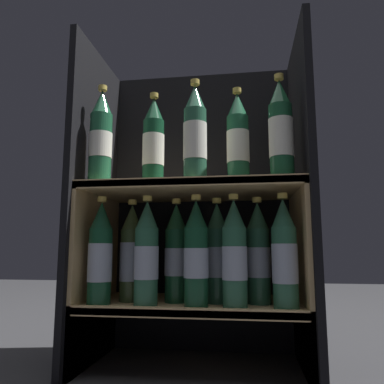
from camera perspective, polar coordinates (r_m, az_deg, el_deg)
fridge_back_wall at (r=1.33m, az=1.46°, el=-2.15°), size 0.67×0.02×0.98m
fridge_side_left at (r=1.24m, az=-14.72°, el=-1.35°), size 0.02×0.39×0.98m
fridge_side_right at (r=1.15m, az=16.59°, el=-0.75°), size 0.02×0.39×0.98m
shelf_lower at (r=1.14m, az=0.32°, el=-17.88°), size 0.63×0.35×0.19m
shelf_upper at (r=1.13m, az=0.33°, el=-6.32°), size 0.63×0.35×0.53m
bottle_upper_front_0 at (r=1.14m, az=-13.74°, el=7.89°), size 0.07×0.07×0.30m
bottle_upper_front_1 at (r=1.07m, az=0.47°, el=8.64°), size 0.07×0.07×0.30m
bottle_upper_front_2 at (r=1.06m, az=13.40°, el=8.95°), size 0.07×0.07×0.30m
bottle_upper_back_0 at (r=1.16m, az=-5.91°, el=7.24°), size 0.07×0.07×0.30m
bottle_upper_back_1 at (r=1.13m, az=7.01°, el=7.74°), size 0.07×0.07×0.30m
bottle_lower_front_0 at (r=1.09m, az=-13.82°, el=-9.38°), size 0.07×0.07×0.30m
bottle_lower_front_1 at (r=1.05m, az=-6.96°, el=-9.55°), size 0.07×0.07×0.30m
bottle_lower_front_2 at (r=1.02m, az=0.63°, el=-9.61°), size 0.07×0.07×0.30m
bottle_lower_front_3 at (r=1.01m, az=6.49°, el=-9.59°), size 0.07×0.07×0.30m
bottle_lower_front_4 at (r=1.01m, az=13.93°, el=-9.43°), size 0.07×0.07×0.30m
bottle_lower_back_0 at (r=1.14m, az=-9.24°, el=-9.49°), size 0.07×0.07×0.30m
bottle_lower_back_1 at (r=1.10m, az=-2.44°, el=-9.53°), size 0.07×0.07×0.30m
bottle_lower_back_2 at (r=1.09m, az=3.88°, el=-9.55°), size 0.07×0.07×0.30m
bottle_lower_back_3 at (r=1.09m, az=10.08°, el=-9.43°), size 0.07×0.07×0.30m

